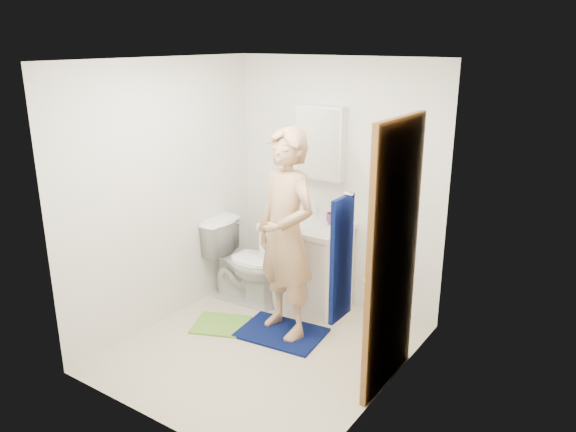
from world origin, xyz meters
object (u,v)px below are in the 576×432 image
object	(u,v)px
soap_dispenser	(283,210)
toothbrush_cup	(333,219)
medicine_cabinet	(321,143)
man	(286,235)
towel	(341,259)
toilet	(247,262)
vanity_cabinet	(307,267)

from	to	relation	value
soap_dispenser	toothbrush_cup	xyz separation A→B (m)	(0.46, 0.17, -0.05)
medicine_cabinet	man	distance (m)	1.06
soap_dispenser	man	bearing A→B (deg)	-53.34
towel	toilet	world-z (taller)	towel
medicine_cabinet	toilet	bearing A→B (deg)	-138.41
towel	toothbrush_cup	world-z (taller)	towel
vanity_cabinet	soap_dispenser	bearing A→B (deg)	-172.43
vanity_cabinet	towel	xyz separation A→B (m)	(1.18, -1.48, 0.85)
toilet	toothbrush_cup	bearing A→B (deg)	-65.66
vanity_cabinet	toilet	world-z (taller)	toilet
toilet	medicine_cabinet	bearing A→B (deg)	-51.85
toothbrush_cup	man	xyz separation A→B (m)	(-0.05, -0.73, 0.04)
medicine_cabinet	toilet	size ratio (longest dim) A/B	0.85
toilet	soap_dispenser	distance (m)	0.65
towel	man	bearing A→B (deg)	138.96
man	toothbrush_cup	bearing A→B (deg)	104.47
medicine_cabinet	towel	distance (m)	2.11
toilet	man	xyz separation A→B (m)	(0.70, -0.33, 0.53)
vanity_cabinet	medicine_cabinet	bearing A→B (deg)	90.00
towel	toilet	xyz separation A→B (m)	(-1.73, 1.22, -0.84)
toilet	toothbrush_cup	xyz separation A→B (m)	(0.75, 0.40, 0.49)
toilet	man	world-z (taller)	man
vanity_cabinet	toothbrush_cup	bearing A→B (deg)	33.51
soap_dispenser	man	size ratio (longest dim) A/B	0.11
soap_dispenser	man	distance (m)	0.69
medicine_cabinet	soap_dispenser	world-z (taller)	medicine_cabinet
towel	vanity_cabinet	bearing A→B (deg)	128.47
soap_dispenser	toothbrush_cup	world-z (taller)	soap_dispenser
medicine_cabinet	soap_dispenser	bearing A→B (deg)	-135.12
towel	toothbrush_cup	xyz separation A→B (m)	(-0.98, 1.62, -0.35)
towel	soap_dispenser	bearing A→B (deg)	134.81
soap_dispenser	toilet	bearing A→B (deg)	-141.72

